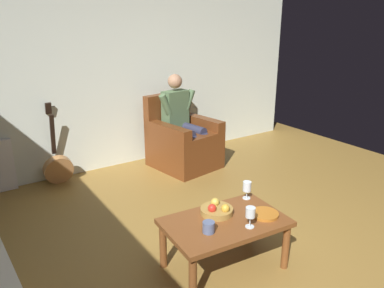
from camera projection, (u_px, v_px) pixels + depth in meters
name	position (u px, v px, depth m)	size (l,w,h in m)	color
ground_plane	(263.00, 273.00, 3.07)	(6.94, 6.94, 0.00)	olive
wall_back	(113.00, 73.00, 4.97)	(6.03, 0.06, 2.55)	silver
armchair	(183.00, 142.00, 5.20)	(0.87, 0.93, 0.98)	#623116
person_seated	(182.00, 119.00, 5.10)	(0.62, 0.65, 1.26)	#516C48
coffee_table	(225.00, 227.00, 3.03)	(1.01, 0.68, 0.44)	brown
guitar	(58.00, 166.00, 4.68)	(0.36, 0.25, 1.01)	#B27A46
wine_glass_near	(247.00, 187.00, 3.34)	(0.07, 0.07, 0.16)	silver
wine_glass_far	(250.00, 214.00, 2.88)	(0.08, 0.08, 0.17)	silver
fruit_bowl	(217.00, 210.00, 3.11)	(0.27, 0.27, 0.11)	olive
decorative_dish	(265.00, 214.00, 3.09)	(0.23, 0.23, 0.02)	#B36821
candle_jar	(209.00, 227.00, 2.83)	(0.09, 0.09, 0.09)	slate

